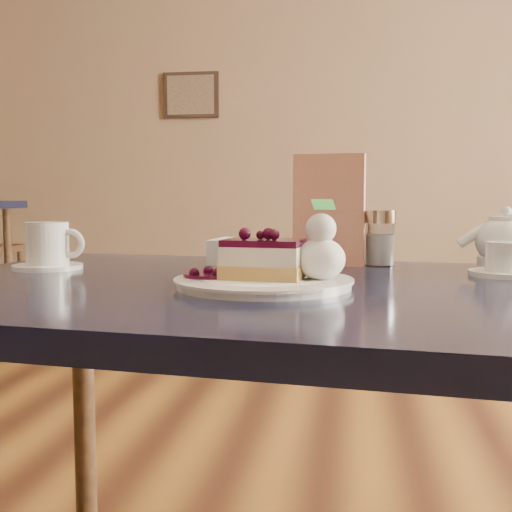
# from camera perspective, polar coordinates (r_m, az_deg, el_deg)

# --- Properties ---
(main_table) EXTENTS (1.17, 0.85, 0.68)m
(main_table) POSITION_cam_1_polar(r_m,az_deg,el_deg) (0.94, 1.38, -6.75)
(main_table) COLOR black
(main_table) RESTS_ON ground
(dessert_plate) EXTENTS (0.24, 0.24, 0.01)m
(dessert_plate) POSITION_cam_1_polar(r_m,az_deg,el_deg) (0.88, 0.68, -2.43)
(dessert_plate) COLOR white
(dessert_plate) RESTS_ON main_table
(cheesecake_slice) EXTENTS (0.12, 0.09, 0.05)m
(cheesecake_slice) POSITION_cam_1_polar(r_m,az_deg,el_deg) (0.88, 0.69, -0.30)
(cheesecake_slice) COLOR tan
(cheesecake_slice) RESTS_ON dessert_plate
(whipped_cream) EXTENTS (0.07, 0.07, 0.06)m
(whipped_cream) POSITION_cam_1_polar(r_m,az_deg,el_deg) (0.87, 5.77, -0.25)
(whipped_cream) COLOR white
(whipped_cream) RESTS_ON dessert_plate
(berry_sauce) EXTENTS (0.07, 0.07, 0.01)m
(berry_sauce) POSITION_cam_1_polar(r_m,az_deg,el_deg) (0.90, -4.17, -1.72)
(berry_sauce) COLOR #3C0524
(berry_sauce) RESTS_ON dessert_plate
(coffee_set) EXTENTS (0.13, 0.12, 0.08)m
(coffee_set) POSITION_cam_1_polar(r_m,az_deg,el_deg) (1.16, -17.96, 0.65)
(coffee_set) COLOR white
(coffee_set) RESTS_ON main_table
(tea_set) EXTENTS (0.15, 0.21, 0.10)m
(tea_set) POSITION_cam_1_polar(r_m,az_deg,el_deg) (1.17, 21.20, 0.77)
(tea_set) COLOR white
(tea_set) RESTS_ON main_table
(menu_card) EXTENTS (0.13, 0.04, 0.20)m
(menu_card) POSITION_cam_1_polar(r_m,az_deg,el_deg) (1.16, 6.49, 4.08)
(menu_card) COLOR beige
(menu_card) RESTS_ON main_table
(sugar_shaker) EXTENTS (0.05, 0.05, 0.10)m
(sugar_shaker) POSITION_cam_1_polar(r_m,az_deg,el_deg) (1.17, 10.97, 1.62)
(sugar_shaker) COLOR white
(sugar_shaker) RESTS_ON main_table
(napkin_stack) EXTENTS (0.12, 0.12, 0.05)m
(napkin_stack) POSITION_cam_1_polar(r_m,az_deg,el_deg) (1.20, -1.11, 0.44)
(napkin_stack) COLOR white
(napkin_stack) RESTS_ON main_table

